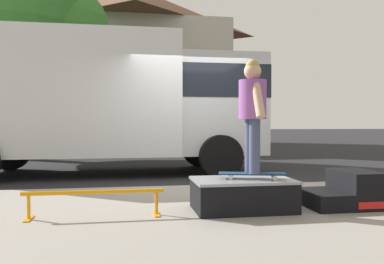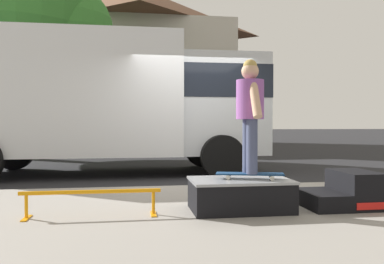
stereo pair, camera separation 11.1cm
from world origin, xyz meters
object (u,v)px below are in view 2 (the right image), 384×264
object	(u,v)px
skateboard	(250,174)
skater_kid	(250,106)
box_truck	(110,98)
skate_box	(240,194)
grind_rail	(91,196)
kicker_ramp	(345,192)
street_tree_main	(26,16)

from	to	relation	value
skateboard	skater_kid	size ratio (longest dim) A/B	0.61
box_truck	skater_kid	bearing A→B (deg)	-68.52
skate_box	skater_kid	xyz separation A→B (m)	(0.11, -0.02, 1.01)
grind_rail	skateboard	xyz separation A→B (m)	(1.79, 0.04, 0.20)
grind_rail	box_truck	size ratio (longest dim) A/B	0.22
kicker_ramp	skateboard	world-z (taller)	same
skate_box	skateboard	size ratio (longest dim) A/B	1.44
skater_kid	box_truck	size ratio (longest dim) A/B	0.19
skateboard	street_tree_main	size ratio (longest dim) A/B	0.11
skate_box	kicker_ramp	world-z (taller)	kicker_ramp
skater_kid	skate_box	bearing A→B (deg)	170.07
skateboard	box_truck	world-z (taller)	box_truck
kicker_ramp	street_tree_main	xyz separation A→B (m)	(-5.92, 9.04, 4.31)
kicker_ramp	skater_kid	size ratio (longest dim) A/B	0.65
box_truck	street_tree_main	distance (m)	5.99
grind_rail	skater_kid	size ratio (longest dim) A/B	1.14
grind_rail	skater_kid	xyz separation A→B (m)	(1.79, 0.04, 0.99)
grind_rail	box_truck	world-z (taller)	box_truck
skater_kid	box_truck	bearing A→B (deg)	111.48
skateboard	street_tree_main	xyz separation A→B (m)	(-4.72, 9.06, 4.06)
skate_box	skater_kid	world-z (taller)	skater_kid
skate_box	street_tree_main	bearing A→B (deg)	117.01
skate_box	grind_rail	world-z (taller)	skate_box
grind_rail	street_tree_main	bearing A→B (deg)	107.82
skate_box	skateboard	bearing A→B (deg)	-9.93
kicker_ramp	box_truck	world-z (taller)	box_truck
skate_box	box_truck	bearing A→B (deg)	110.39
grind_rail	skateboard	world-z (taller)	skateboard
skateboard	street_tree_main	world-z (taller)	street_tree_main
street_tree_main	skateboard	bearing A→B (deg)	-62.49
grind_rail	street_tree_main	distance (m)	10.47
skateboard	box_truck	distance (m)	5.16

